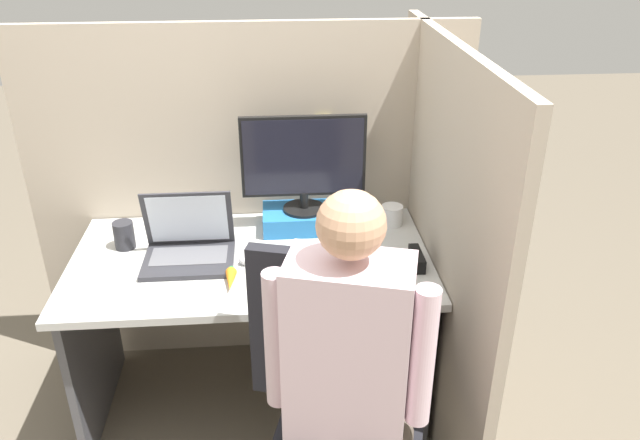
{
  "coord_description": "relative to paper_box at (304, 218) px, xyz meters",
  "views": [
    {
      "loc": [
        0.1,
        -1.74,
        1.97
      ],
      "look_at": [
        0.26,
        0.19,
        0.98
      ],
      "focal_mm": 35.0,
      "sensor_mm": 36.0,
      "label": 1
    }
  ],
  "objects": [
    {
      "name": "laptop",
      "position": [
        -0.46,
        -0.23,
        0.01
      ],
      "size": [
        0.34,
        0.26,
        0.27
      ],
      "color": "#2D2D33",
      "rests_on": "desk"
    },
    {
      "name": "pen_cup",
      "position": [
        -0.73,
        -0.12,
        0.01
      ],
      "size": [
        0.08,
        0.08,
        0.11
      ],
      "color": "#28282D",
      "rests_on": "desk"
    },
    {
      "name": "coffee_mug",
      "position": [
        0.38,
        -0.0,
        0.0
      ],
      "size": [
        0.09,
        0.09,
        0.09
      ],
      "color": "white",
      "rests_on": "desk"
    },
    {
      "name": "monitor",
      "position": [
        -0.0,
        0.0,
        0.26
      ],
      "size": [
        0.51,
        0.18,
        0.41
      ],
      "color": "black",
      "rests_on": "paper_box"
    },
    {
      "name": "paper_box",
      "position": [
        0.0,
        0.0,
        0.0
      ],
      "size": [
        0.35,
        0.21,
        0.08
      ],
      "color": "#236BAD",
      "rests_on": "desk"
    },
    {
      "name": "desk",
      "position": [
        -0.22,
        -0.24,
        -0.23
      ],
      "size": [
        1.4,
        0.77,
        0.73
      ],
      "color": "#B7B7B2",
      "rests_on": "ground"
    },
    {
      "name": "office_chair",
      "position": [
        0.04,
        -0.89,
        -0.24
      ],
      "size": [
        0.57,
        0.62,
        1.04
      ],
      "color": "black",
      "rests_on": "ground"
    },
    {
      "name": "carrot_toy",
      "position": [
        -0.29,
        -0.44,
        -0.02
      ],
      "size": [
        0.04,
        0.14,
        0.04
      ],
      "color": "orange",
      "rests_on": "desk"
    },
    {
      "name": "mouse",
      "position": [
        -0.23,
        -0.29,
        -0.02
      ],
      "size": [
        0.07,
        0.05,
        0.04
      ],
      "color": "silver",
      "rests_on": "desk"
    },
    {
      "name": "stapler",
      "position": [
        0.41,
        -0.35,
        -0.01
      ],
      "size": [
        0.04,
        0.15,
        0.05
      ],
      "color": "black",
      "rests_on": "desk"
    },
    {
      "name": "cubicle_panel_back",
      "position": [
        -0.22,
        0.17,
        0.01
      ],
      "size": [
        1.9,
        0.05,
        1.56
      ],
      "color": "tan",
      "rests_on": "ground"
    },
    {
      "name": "person",
      "position": [
        0.08,
        -1.04,
        0.0
      ],
      "size": [
        0.47,
        0.46,
        1.35
      ],
      "color": "brown",
      "rests_on": "ground"
    },
    {
      "name": "cubicle_panel_right",
      "position": [
        0.5,
        -0.31,
        0.01
      ],
      "size": [
        0.04,
        1.42,
        1.56
      ],
      "color": "tan",
      "rests_on": "ground"
    }
  ]
}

